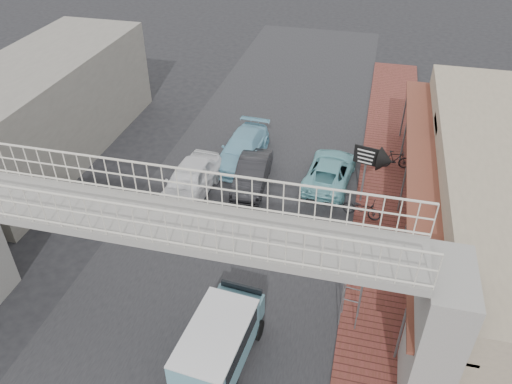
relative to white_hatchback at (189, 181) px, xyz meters
The scene contains 15 objects.
ground 4.85m from the white_hatchback, 56.83° to the right, with size 120.00×120.00×0.00m, color black.
road_strip 4.85m from the white_hatchback, 56.83° to the right, with size 10.00×60.00×0.01m, color black.
sidewalk 9.20m from the white_hatchback, ahead, with size 3.00×40.00×0.10m, color brown.
shophouse_row 13.64m from the white_hatchback, ahead, with size 7.20×18.00×4.00m.
footbridge 8.75m from the white_hatchback, 71.89° to the right, with size 16.40×2.40×6.34m.
building_far_left 8.78m from the white_hatchback, 166.62° to the left, with size 5.00×14.00×5.00m, color gray.
white_hatchback is the anchor object (origin of this frame).
dark_sedan 3.02m from the white_hatchback, 29.71° to the left, with size 1.38×3.96×1.31m, color black.
angkot_curb 6.76m from the white_hatchback, 23.20° to the left, with size 2.06×4.47×1.24m, color #70BAC2.
angkot_far 3.91m from the white_hatchback, 66.14° to the left, with size 1.92×4.73×1.37m, color #77B5CE.
angkot_van 9.51m from the white_hatchback, 64.35° to the right, with size 2.09×4.02×1.91m.
motorcycle_near 7.92m from the white_hatchback, ahead, with size 0.60×1.73×0.91m, color black.
motorcycle_far 10.32m from the white_hatchback, 26.25° to the left, with size 0.45×1.58×0.95m, color black.
street_clock 10.03m from the white_hatchback, 36.54° to the right, with size 0.78×0.65×3.11m.
arrow_sign 8.76m from the white_hatchback, ahead, with size 1.77×1.16×2.94m.
Camera 1 is at (4.94, -13.77, 13.83)m, focal length 35.00 mm.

